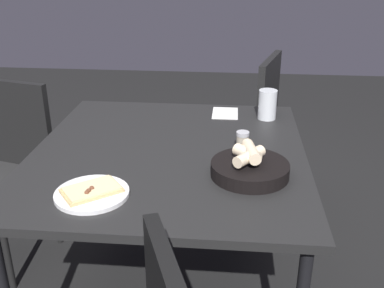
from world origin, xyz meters
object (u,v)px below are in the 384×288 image
(bread_basket, at_px, (250,167))
(chair_spare, at_px, (247,126))
(dining_table, at_px, (169,163))
(pizza_plate, at_px, (92,193))
(pepper_shaker, at_px, (242,142))
(beer_glass, at_px, (267,106))
(chair_near, at_px, (3,162))

(bread_basket, xyz_separation_m, chair_spare, (1.04, -0.02, -0.25))
(dining_table, bearing_deg, pizza_plate, 151.99)
(pizza_plate, height_order, pepper_shaker, pepper_shaker)
(pizza_plate, distance_m, beer_glass, 0.98)
(pizza_plate, height_order, bread_basket, bread_basket)
(pizza_plate, relative_size, pepper_shaker, 3.01)
(chair_near, distance_m, chair_spare, 1.32)
(dining_table, relative_size, pizza_plate, 4.80)
(dining_table, xyz_separation_m, beer_glass, (0.40, -0.40, 0.11))
(pizza_plate, bearing_deg, chair_spare, -23.37)
(beer_glass, distance_m, pepper_shaker, 0.39)
(chair_spare, bearing_deg, dining_table, 158.75)
(pizza_plate, distance_m, chair_spare, 1.35)
(bread_basket, relative_size, chair_near, 0.31)
(bread_basket, relative_size, beer_glass, 2.01)
(pizza_plate, relative_size, bread_basket, 0.88)
(beer_glass, bearing_deg, pizza_plate, 142.07)
(beer_glass, relative_size, chair_near, 0.15)
(dining_table, height_order, chair_spare, chair_spare)
(bread_basket, bearing_deg, pepper_shaker, 6.60)
(dining_table, relative_size, pepper_shaker, 14.42)
(dining_table, xyz_separation_m, chair_near, (0.30, 0.87, -0.18))
(bread_basket, distance_m, chair_spare, 1.07)
(pepper_shaker, bearing_deg, bread_basket, -173.40)
(bread_basket, height_order, beer_glass, beer_glass)
(beer_glass, height_order, chair_near, chair_near)
(dining_table, xyz_separation_m, pepper_shaker, (0.02, -0.29, 0.09))
(bread_basket, bearing_deg, chair_spare, -1.20)
(pizza_plate, height_order, beer_glass, beer_glass)
(beer_glass, bearing_deg, bread_basket, 170.99)
(bread_basket, distance_m, pepper_shaker, 0.21)
(dining_table, relative_size, beer_glass, 8.47)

